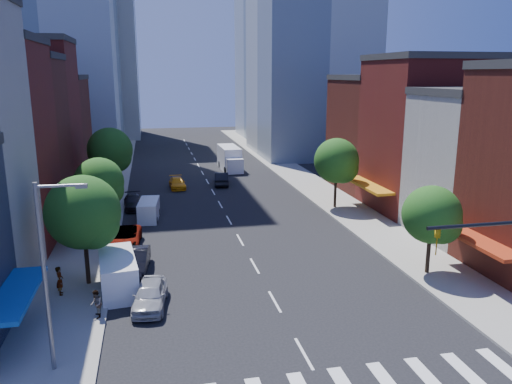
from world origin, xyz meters
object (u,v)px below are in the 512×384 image
at_px(parked_car_front, 150,295).
at_px(cargo_van_far, 149,210).
at_px(box_truck, 230,159).
at_px(traffic_car_far, 229,164).
at_px(taxi, 177,183).
at_px(cargo_van_near, 118,274).
at_px(pedestrian_far, 96,304).
at_px(parked_car_third, 124,238).
at_px(pedestrian_near, 60,281).
at_px(parked_car_rear, 134,202).
at_px(parked_car_second, 136,261).
at_px(traffic_car_oncoming, 221,179).

distance_m(parked_car_front, cargo_van_far, 18.89).
bearing_deg(box_truck, traffic_car_far, 86.88).
relative_size(taxi, box_truck, 0.54).
xyz_separation_m(cargo_van_near, pedestrian_far, (-1.02, -3.80, -0.18)).
relative_size(parked_car_third, box_truck, 0.67).
height_order(taxi, traffic_car_far, traffic_car_far).
xyz_separation_m(parked_car_third, taxi, (5.46, 20.75, -0.13)).
bearing_deg(parked_car_third, cargo_van_near, -87.34).
xyz_separation_m(parked_car_front, parked_car_third, (-2.00, 11.28, -0.00)).
bearing_deg(pedestrian_near, taxi, -27.37).
distance_m(parked_car_rear, pedestrian_near, 21.17).
bearing_deg(parked_car_rear, pedestrian_near, -105.00).
relative_size(parked_car_second, cargo_van_near, 0.86).
height_order(parked_car_second, cargo_van_far, cargo_van_far).
distance_m(cargo_van_near, pedestrian_near, 3.53).
bearing_deg(parked_car_third, parked_car_second, -76.79).
relative_size(traffic_car_oncoming, box_truck, 0.58).
distance_m(parked_car_front, pedestrian_far, 3.17).
distance_m(cargo_van_near, traffic_car_far, 43.49).
xyz_separation_m(cargo_van_far, pedestrian_far, (-2.99, -19.91, 0.04)).
height_order(parked_car_third, traffic_car_oncoming, traffic_car_oncoming).
bearing_deg(parked_car_second, pedestrian_far, -101.36).
bearing_deg(box_truck, pedestrian_near, -114.82).
relative_size(parked_car_third, pedestrian_near, 3.03).
relative_size(traffic_car_oncoming, traffic_car_far, 1.21).
distance_m(traffic_car_far, box_truck, 1.53).
xyz_separation_m(cargo_van_far, box_truck, (11.74, 23.91, 0.65)).
bearing_deg(taxi, parked_car_third, -106.97).
height_order(parked_car_third, parked_car_rear, parked_car_third).
height_order(parked_car_third, cargo_van_near, cargo_van_near).
bearing_deg(box_truck, pedestrian_far, -110.15).
xyz_separation_m(parked_car_third, traffic_car_far, (13.76, 32.75, -0.10)).
xyz_separation_m(cargo_van_near, taxi, (5.44, 29.26, -0.50)).
xyz_separation_m(parked_car_third, traffic_car_oncoming, (11.03, 21.52, 0.02)).
xyz_separation_m(box_truck, pedestrian_far, (-14.73, -43.82, -0.61)).
bearing_deg(pedestrian_near, parked_car_front, -126.07).
distance_m(traffic_car_oncoming, traffic_car_far, 11.56).
height_order(parked_car_front, pedestrian_near, pedestrian_near).
relative_size(parked_car_front, taxi, 1.03).
bearing_deg(parked_car_rear, cargo_van_far, -75.60).
relative_size(cargo_van_far, box_truck, 0.55).
relative_size(box_truck, pedestrian_near, 4.49).
relative_size(taxi, pedestrian_far, 2.74).
xyz_separation_m(parked_car_second, taxi, (4.43, 26.21, -0.16)).
height_order(parked_car_third, cargo_van_far, cargo_van_far).
distance_m(parked_car_rear, traffic_car_oncoming, 14.13).
xyz_separation_m(traffic_car_far, pedestrian_far, (-14.76, -45.06, 0.29)).
bearing_deg(cargo_van_near, traffic_car_far, 64.90).
xyz_separation_m(parked_car_third, box_truck, (13.73, 31.52, 0.79)).
distance_m(parked_car_third, cargo_van_far, 7.87).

